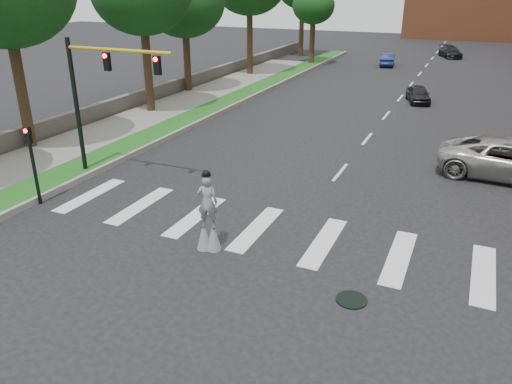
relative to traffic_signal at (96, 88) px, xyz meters
name	(u,v)px	position (x,y,z in m)	size (l,w,h in m)	color
ground_plane	(279,248)	(9.78, -3.00, -4.15)	(160.00, 160.00, 0.00)	black
grass_median	(234,99)	(-1.72, 17.00, -4.03)	(2.00, 60.00, 0.25)	#175117
median_curb	(247,100)	(-0.67, 17.00, -4.01)	(0.20, 60.00, 0.28)	gray
sidewalk_left	(120,127)	(-4.72, 7.00, -4.06)	(4.00, 60.00, 0.18)	slate
stone_wall	(186,83)	(-7.22, 19.00, -3.60)	(0.50, 56.00, 1.10)	#514C45
manhole	(351,300)	(12.78, -5.00, -4.13)	(0.90, 0.90, 0.04)	black
traffic_signal	(96,88)	(0.00, 0.00, 0.00)	(5.30, 0.23, 6.20)	black
secondary_signal	(32,159)	(-0.52, -3.50, -2.20)	(0.25, 0.21, 3.23)	black
stilt_performer	(208,218)	(7.62, -4.01, -2.99)	(0.83, 0.60, 2.86)	#322114
car_near	(418,94)	(11.18, 22.01, -3.54)	(1.44, 3.58, 1.22)	black
car_mid	(387,59)	(5.87, 38.95, -3.49)	(1.40, 4.00, 1.32)	navy
car_far	(450,52)	(11.59, 48.39, -3.50)	(1.82, 4.48, 1.30)	black
tree_3	(184,2)	(-6.50, 18.25, 2.75)	(6.29, 6.29, 9.61)	#322114
tree_6	(314,6)	(-1.80, 36.19, 1.83)	(4.40, 4.40, 7.93)	#322114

